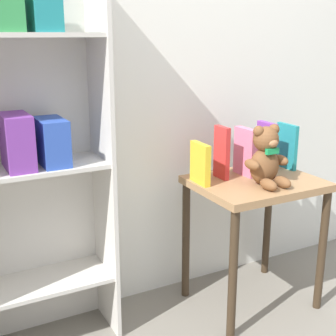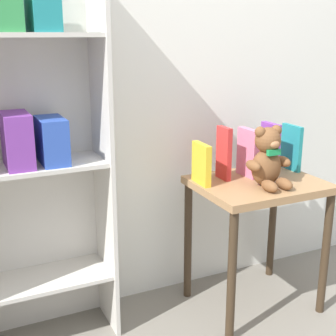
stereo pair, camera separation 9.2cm
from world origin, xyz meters
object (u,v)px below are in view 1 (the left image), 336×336
display_table (255,201)px  book_standing_red (222,153)px  book_standing_yellow (200,163)px  book_standing_teal (287,146)px  teddy_bear (266,158)px  book_standing_purple (266,147)px  book_standing_pink (245,152)px  bookshelf_side (32,142)px

display_table → book_standing_red: (-0.13, 0.10, 0.24)m
book_standing_yellow → book_standing_teal: bearing=3.7°
book_standing_red → book_standing_teal: (0.40, -0.01, -0.01)m
teddy_bear → book_standing_yellow: (-0.26, 0.16, -0.03)m
book_standing_red → book_standing_purple: book_standing_red is taller
book_standing_yellow → display_table: bearing=-15.0°
display_table → book_standing_red: 0.29m
display_table → book_standing_yellow: book_standing_yellow is taller
teddy_bear → book_standing_purple: teddy_bear is taller
teddy_bear → book_standing_pink: (0.01, 0.17, -0.01)m
bookshelf_side → display_table: 1.09m
book_standing_red → book_standing_yellow: bearing=-171.1°
book_standing_yellow → book_standing_pink: bearing=4.6°
book_standing_teal → book_standing_yellow: bearing=-177.8°
book_standing_yellow → book_standing_pink: (0.27, 0.01, 0.02)m
bookshelf_side → book_standing_purple: 1.15m
bookshelf_side → book_standing_yellow: size_ratio=8.46×
book_standing_red → book_standing_teal: 0.40m
bookshelf_side → book_standing_purple: (1.14, -0.11, -0.13)m
book_standing_pink → book_standing_teal: (0.27, 0.00, -0.00)m
book_standing_purple → book_standing_teal: (0.13, -0.00, -0.01)m
book_standing_yellow → book_standing_purple: (0.40, 0.02, 0.03)m
book_standing_pink → book_standing_purple: bearing=1.3°
book_standing_yellow → book_standing_red: (0.13, 0.02, 0.03)m
teddy_bear → book_standing_red: bearing=125.2°
display_table → book_standing_red: size_ratio=2.59×
book_standing_pink → book_standing_purple: book_standing_purple is taller
book_standing_yellow → book_standing_teal: (0.54, 0.01, 0.02)m
teddy_bear → book_standing_red: (-0.13, 0.18, -0.00)m
display_table → book_standing_red: bearing=142.2°
display_table → teddy_bear: (-0.01, -0.07, 0.24)m
book_standing_yellow → book_standing_red: 0.14m
teddy_bear → book_standing_pink: bearing=87.3°
display_table → book_standing_yellow: bearing=162.8°
book_standing_yellow → bookshelf_side: bearing=172.7°
bookshelf_side → display_table: (1.01, -0.21, -0.37)m
bookshelf_side → teddy_bear: bookshelf_side is taller
book_standing_red → book_standing_teal: book_standing_red is taller
teddy_bear → book_standing_red: size_ratio=1.10×
display_table → book_standing_yellow: (-0.27, 0.08, 0.21)m
display_table → teddy_bear: 0.25m
book_standing_red → book_standing_teal: bearing=-0.9°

